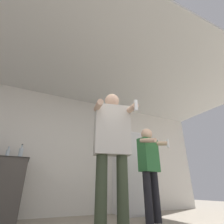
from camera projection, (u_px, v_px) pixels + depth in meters
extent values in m
cube|color=silver|center=(74.00, 151.00, 3.94)|extent=(7.00, 0.06, 2.55)
cube|color=silver|center=(99.00, 70.00, 3.32)|extent=(7.00, 3.24, 0.05)
cube|color=white|center=(133.00, 172.00, 3.99)|extent=(0.70, 0.67, 1.69)
cube|color=silver|center=(141.00, 171.00, 3.71)|extent=(0.68, 0.01, 1.62)
cylinder|color=#99999E|center=(150.00, 167.00, 3.81)|extent=(0.02, 0.02, 0.76)
cylinder|color=silver|center=(7.00, 154.00, 3.04)|extent=(0.06, 0.06, 0.15)
cylinder|color=silver|center=(9.00, 148.00, 3.08)|extent=(0.02, 0.02, 0.05)
sphere|color=silver|center=(9.00, 147.00, 3.09)|extent=(0.03, 0.03, 0.03)
cylinder|color=silver|center=(21.00, 154.00, 3.13)|extent=(0.07, 0.07, 0.19)
cylinder|color=silver|center=(22.00, 147.00, 3.18)|extent=(0.03, 0.03, 0.07)
sphere|color=black|center=(22.00, 145.00, 3.20)|extent=(0.03, 0.03, 0.03)
cylinder|color=#38422D|center=(101.00, 194.00, 1.97)|extent=(0.14, 0.14, 0.88)
cylinder|color=#38422D|center=(123.00, 194.00, 2.02)|extent=(0.14, 0.14, 0.88)
cube|color=beige|center=(112.00, 130.00, 2.30)|extent=(0.49, 0.30, 0.66)
sphere|color=beige|center=(112.00, 101.00, 2.47)|extent=(0.20, 0.20, 0.20)
cylinder|color=beige|center=(98.00, 106.00, 2.20)|extent=(0.16, 0.37, 0.14)
cylinder|color=beige|center=(131.00, 109.00, 2.29)|extent=(0.16, 0.37, 0.14)
cube|color=white|center=(136.00, 105.00, 2.12)|extent=(0.04, 0.04, 0.14)
cylinder|color=black|center=(148.00, 197.00, 2.79)|extent=(0.13, 0.13, 0.76)
cylinder|color=black|center=(156.00, 196.00, 2.91)|extent=(0.13, 0.13, 0.76)
cube|color=#2D6B38|center=(148.00, 155.00, 3.12)|extent=(0.40, 0.28, 0.57)
sphere|color=beige|center=(147.00, 134.00, 3.28)|extent=(0.21, 0.21, 0.21)
cylinder|color=beige|center=(148.00, 140.00, 2.99)|extent=(0.15, 0.33, 0.13)
cylinder|color=beige|center=(160.00, 143.00, 3.20)|extent=(0.15, 0.33, 0.13)
cube|color=white|center=(168.00, 143.00, 3.08)|extent=(0.04, 0.04, 0.14)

